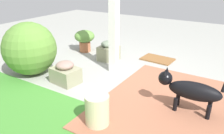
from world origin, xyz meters
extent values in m
plane|color=#9B9B94|center=(0.00, 0.00, 0.00)|extent=(12.00, 12.00, 0.00)
cube|color=#A06147|center=(-1.14, 0.43, 0.01)|extent=(1.80, 2.40, 0.02)
cube|color=white|center=(0.16, -0.21, 1.08)|extent=(0.14, 0.14, 2.16)
cube|color=gray|center=(0.57, -0.65, 0.15)|extent=(0.41, 0.39, 0.30)
ellipsoid|color=slate|center=(0.57, -0.65, 0.36)|extent=(0.32, 0.32, 0.14)
cube|color=gray|center=(0.59, 0.66, 0.13)|extent=(0.49, 0.40, 0.27)
ellipsoid|color=gray|center=(0.59, 0.66, 0.32)|extent=(0.30, 0.30, 0.14)
sphere|color=#578534|center=(1.40, 0.69, 0.48)|extent=(0.96, 0.96, 0.96)
cylinder|color=#B06541|center=(1.38, -0.86, 0.12)|extent=(0.26, 0.26, 0.24)
ellipsoid|color=#5E8D3E|center=(1.38, -0.86, 0.37)|extent=(0.47, 0.47, 0.28)
ellipsoid|color=black|center=(-1.47, 0.44, 0.33)|extent=(0.69, 0.27, 0.25)
sphere|color=black|center=(-1.08, 0.47, 0.43)|extent=(0.19, 0.19, 0.19)
cone|color=black|center=(-1.08, 0.52, 0.53)|extent=(0.06, 0.06, 0.08)
cone|color=black|center=(-1.08, 0.42, 0.53)|extent=(0.06, 0.06, 0.08)
cylinder|color=black|center=(-1.27, 0.54, 0.10)|extent=(0.06, 0.06, 0.20)
cylinder|color=black|center=(-1.26, 0.38, 0.10)|extent=(0.06, 0.06, 0.20)
cylinder|color=black|center=(-1.69, 0.51, 0.10)|extent=(0.06, 0.06, 0.20)
cylinder|color=black|center=(-1.68, 0.35, 0.10)|extent=(0.06, 0.06, 0.20)
cone|color=black|center=(-1.79, 0.42, 0.48)|extent=(0.04, 0.04, 0.16)
cylinder|color=beige|center=(-0.55, 1.33, 0.20)|extent=(0.30, 0.30, 0.40)
cube|color=brown|center=(-0.33, -1.23, 0.01)|extent=(0.68, 0.48, 0.03)
camera|label=1|loc=(-1.94, 3.21, 1.74)|focal=36.31mm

